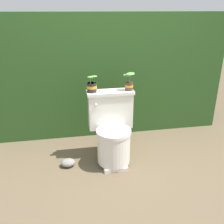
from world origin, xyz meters
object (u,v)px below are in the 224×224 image
Objects in this scene: potted_plant_left at (92,86)px; garden_stone at (68,163)px; potted_plant_midleft at (129,82)px; toilet at (112,132)px.

garden_stone is (-0.29, -0.15, -0.78)m from potted_plant_left.
toilet is at bearing -150.03° from potted_plant_midleft.
toilet is 5.03× the size of garden_stone.
potted_plant_left is 1.15× the size of garden_stone.
potted_plant_left is at bearing 147.24° from toilet.
garden_stone is (-0.68, -0.14, -0.81)m from potted_plant_midleft.
garden_stone is (-0.48, -0.03, -0.30)m from toilet.
toilet is 0.53m from potted_plant_left.
potted_plant_midleft is (0.20, 0.11, 0.50)m from toilet.
potted_plant_left reaches higher than toilet.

